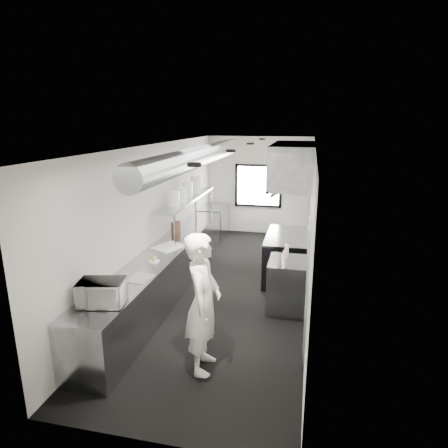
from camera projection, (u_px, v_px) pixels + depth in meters
The scene contains 35 objects.
floor at pixel (230, 286), 7.80m from camera, with size 3.00×8.00×0.01m, color black.
ceiling at pixel (231, 145), 7.07m from camera, with size 3.00×8.00×0.01m, color beige.
wall_back at pixel (258, 186), 11.20m from camera, with size 3.00×0.02×2.80m, color silver.
wall_front at pixel (146, 321), 3.66m from camera, with size 3.00×0.02×2.80m, color silver.
wall_left at pixel (157, 215), 7.75m from camera, with size 0.02×8.00×2.80m, color silver.
wall_right at pixel (311, 223), 7.12m from camera, with size 0.02×8.00×2.80m, color silver.
wall_cladding at pixel (307, 261), 7.63m from camera, with size 0.03×5.50×1.10m, color gray.
hvac_duct at pixel (200, 156), 7.66m from camera, with size 0.40×0.40×6.40m, color gray.
service_window at pixel (258, 186), 11.17m from camera, with size 1.36×0.05×1.25m.
exhaust_hood at pixel (293, 165), 7.61m from camera, with size 0.81×2.20×0.88m.
prep_counter at pixel (167, 270), 7.45m from camera, with size 0.70×6.00×0.90m, color gray.
pass_shelf at pixel (187, 199), 8.59m from camera, with size 0.45×3.00×0.68m.
range at pixel (286, 257), 8.12m from camera, with size 0.88×1.60×0.94m.
bottle_station at pixel (287, 285), 6.78m from camera, with size 0.65×0.80×0.90m, color gray.
far_work_table at pixel (213, 222), 10.94m from camera, with size 0.70×1.20×0.90m, color gray.
notice_sheet_a at pixel (309, 230), 5.94m from camera, with size 0.02×0.28×0.38m, color beige.
notice_sheet_b at pixel (309, 240), 5.63m from camera, with size 0.02×0.28×0.38m, color beige.
line_cook at pixel (203, 303), 5.01m from camera, with size 0.69×0.45×1.89m, color silver.
microwave at pixel (102, 293), 5.05m from camera, with size 0.54×0.41×0.33m, color silver.
deli_tub_a at pixel (103, 291), 5.37m from camera, with size 0.12×0.12×0.09m, color silver.
deli_tub_b at pixel (104, 288), 5.47m from camera, with size 0.14×0.14×0.10m, color silver.
newspaper at pixel (140, 278), 5.91m from camera, with size 0.32×0.40×0.01m, color silver.
small_plate at pixel (154, 261), 6.61m from camera, with size 0.19×0.19×0.02m, color white.
pastry at pixel (154, 258), 6.60m from camera, with size 0.09×0.09×0.09m, color #C9BD6A.
cutting_board at pixel (169, 247), 7.37m from camera, with size 0.43×0.57×0.02m, color silver.
knife_block at pixel (176, 227), 8.28m from camera, with size 0.10×0.22×0.24m, color brown.
plate_stack_a at pixel (173, 199), 7.75m from camera, with size 0.25×0.25×0.29m, color white.
plate_stack_b at pixel (181, 195), 8.15m from camera, with size 0.23×0.23×0.30m, color white.
plate_stack_c at pixel (187, 190), 8.64m from camera, with size 0.23×0.23×0.33m, color white.
plate_stack_d at pixel (196, 185), 9.16m from camera, with size 0.25×0.25×0.38m, color white.
squeeze_bottle_a at pixel (285, 262), 6.35m from camera, with size 0.06×0.06×0.17m, color silver.
squeeze_bottle_b at pixel (284, 259), 6.52m from camera, with size 0.05×0.05×0.16m, color silver.
squeeze_bottle_c at pixel (284, 255), 6.69m from camera, with size 0.05×0.05×0.16m, color silver.
squeeze_bottle_d at pixel (286, 253), 6.76m from camera, with size 0.06×0.06×0.17m, color silver.
squeeze_bottle_e at pixel (287, 250), 6.92m from camera, with size 0.07×0.07×0.20m, color silver.
Camera 1 is at (1.43, -7.06, 3.24)m, focal length 31.09 mm.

